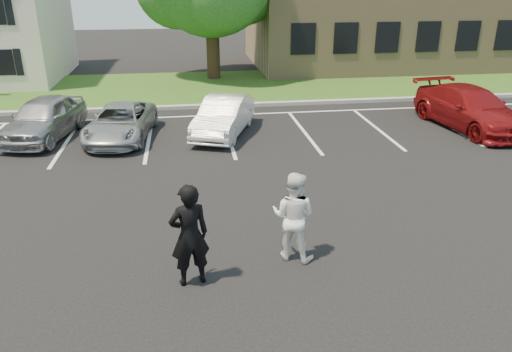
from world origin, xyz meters
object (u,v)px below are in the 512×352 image
Objects in this scene: car_red_compact at (470,108)px; car_silver_west at (44,118)px; man_black_suit at (189,235)px; car_silver_minivan at (121,122)px; car_white_sedan at (224,116)px; man_white_shirt at (293,216)px.

car_silver_west is at bearing 168.31° from car_red_compact.
man_black_suit reaches higher than car_silver_minivan.
man_black_suit is 9.47m from car_silver_minivan.
car_silver_minivan is 1.05× the size of car_white_sedan.
car_silver_minivan is 0.82× the size of car_red_compact.
man_black_suit is at bearing -51.17° from car_silver_west.
car_silver_west is 0.83× the size of car_red_compact.
car_silver_west is at bearing 177.66° from car_silver_minivan.
car_silver_west is at bearing -164.22° from car_white_sedan.
car_white_sedan is (1.39, 9.21, -0.34)m from man_black_suit.
car_silver_west is 1.01× the size of car_silver_minivan.
car_white_sedan is at bearing 7.98° from car_silver_west.
car_silver_minivan is 3.60m from car_white_sedan.
car_silver_minivan is at bearing 2.13° from car_silver_west.
man_white_shirt is 8.61m from car_white_sedan.
car_silver_west reaches higher than car_silver_minivan.
man_white_shirt is 9.59m from car_silver_minivan.
man_black_suit is 0.47× the size of car_silver_west.
car_red_compact is (12.73, -0.52, 0.16)m from car_silver_minivan.
car_red_compact is at bearing 16.67° from car_white_sedan.
car_silver_minivan is at bearing -33.48° from man_white_shirt.
car_red_compact is (8.45, 8.05, -0.18)m from man_white_shirt.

